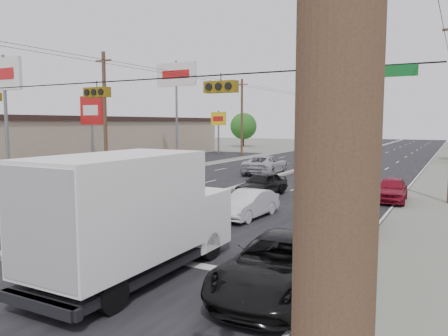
# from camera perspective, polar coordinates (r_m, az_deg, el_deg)

# --- Properties ---
(ground) EXTENTS (200.00, 200.00, 0.00)m
(ground) POSITION_cam_1_polar(r_m,az_deg,el_deg) (17.85, -19.19, -8.61)
(ground) COLOR #606356
(ground) RESTS_ON ground
(road_surface) EXTENTS (20.00, 160.00, 0.02)m
(road_surface) POSITION_cam_1_polar(r_m,az_deg,el_deg) (43.72, 11.26, 0.09)
(road_surface) COLOR black
(road_surface) RESTS_ON ground
(center_median) EXTENTS (0.50, 160.00, 0.20)m
(center_median) POSITION_cam_1_polar(r_m,az_deg,el_deg) (43.71, 11.26, 0.22)
(center_median) COLOR gray
(center_median) RESTS_ON ground
(strip_mall) EXTENTS (12.00, 42.00, 4.60)m
(strip_mall) POSITION_cam_1_polar(r_m,az_deg,el_deg) (53.40, -18.25, 3.43)
(strip_mall) COLOR tan
(strip_mall) RESTS_ON ground
(parking_lot) EXTENTS (10.00, 42.00, 0.02)m
(parking_lot) POSITION_cam_1_polar(r_m,az_deg,el_deg) (47.41, -10.68, 0.55)
(parking_lot) COLOR black
(parking_lot) RESTS_ON ground
(utility_pole_left_b) EXTENTS (1.60, 0.30, 10.00)m
(utility_pole_left_b) POSITION_cam_1_polar(r_m,az_deg,el_deg) (36.74, -15.28, 6.88)
(utility_pole_left_b) COLOR #422D1E
(utility_pole_left_b) RESTS_ON ground
(utility_pole_left_c) EXTENTS (1.60, 0.30, 10.00)m
(utility_pole_left_c) POSITION_cam_1_polar(r_m,az_deg,el_deg) (57.46, 2.34, 6.68)
(utility_pole_left_c) COLOR #422D1E
(utility_pole_left_c) RESTS_ON ground
(traffic_signals) EXTENTS (25.00, 0.30, 0.54)m
(traffic_signals) POSITION_cam_1_polar(r_m,az_deg,el_deg) (16.32, -16.51, 9.60)
(traffic_signals) COLOR black
(traffic_signals) RESTS_ON ground
(pole_sign_near) EXTENTS (3.50, 0.25, 9.00)m
(pole_sign_near) POSITION_cam_1_polar(r_m,az_deg,el_deg) (34.15, -26.76, 9.76)
(pole_sign_near) COLOR slate
(pole_sign_near) RESTS_ON ground
(pole_sign_mid) EXTENTS (2.60, 0.25, 7.00)m
(pole_sign_mid) POSITION_cam_1_polar(r_m,az_deg,el_deg) (42.03, -16.90, 6.70)
(pole_sign_mid) COLOR slate
(pole_sign_mid) RESTS_ON ground
(pole_sign_billboard) EXTENTS (5.00, 0.25, 11.00)m
(pole_sign_billboard) POSITION_cam_1_polar(r_m,az_deg,el_deg) (48.31, -6.25, 11.25)
(pole_sign_billboard) COLOR slate
(pole_sign_billboard) RESTS_ON ground
(pole_sign_far) EXTENTS (2.20, 0.25, 6.00)m
(pole_sign_far) POSITION_cam_1_polar(r_m,az_deg,el_deg) (59.09, -0.72, 5.99)
(pole_sign_far) COLOR slate
(pole_sign_far) RESTS_ON ground
(tree_left_far) EXTENTS (4.80, 4.80, 6.12)m
(tree_left_far) POSITION_cam_1_polar(r_m,az_deg,el_deg) (79.60, 2.56, 5.48)
(tree_left_far) COLOR #382619
(tree_left_far) RESTS_ON ground
(box_truck) EXTENTS (2.53, 7.01, 3.55)m
(box_truck) POSITION_cam_1_polar(r_m,az_deg,el_deg) (12.51, -11.80, -6.02)
(box_truck) COLOR black
(box_truck) RESTS_ON ground
(tan_sedan) EXTENTS (2.38, 5.33, 1.52)m
(tan_sedan) POSITION_cam_1_polar(r_m,az_deg,el_deg) (14.47, -16.00, -8.81)
(tan_sedan) COLOR #8C6D4B
(tan_sedan) RESTS_ON ground
(red_sedan) EXTENTS (1.70, 4.49, 1.46)m
(red_sedan) POSITION_cam_1_polar(r_m,az_deg,el_deg) (18.84, -5.73, -5.26)
(red_sedan) COLOR maroon
(red_sedan) RESTS_ON ground
(black_suv) EXTENTS (2.71, 5.43, 1.48)m
(black_suv) POSITION_cam_1_polar(r_m,az_deg,el_deg) (11.54, 7.35, -12.54)
(black_suv) COLOR black
(black_suv) RESTS_ON ground
(queue_car_a) EXTENTS (2.18, 4.29, 1.40)m
(queue_car_a) POSITION_cam_1_polar(r_m,az_deg,el_deg) (26.27, 4.97, -2.13)
(queue_car_a) COLOR black
(queue_car_a) RESTS_ON ground
(queue_car_b) EXTENTS (1.60, 3.93, 1.27)m
(queue_car_b) POSITION_cam_1_polar(r_m,az_deg,el_deg) (20.18, 3.20, -4.77)
(queue_car_b) COLOR silver
(queue_car_b) RESTS_ON ground
(queue_car_d) EXTENTS (2.78, 5.50, 1.53)m
(queue_car_d) POSITION_cam_1_polar(r_m,az_deg,el_deg) (19.25, 15.32, -5.10)
(queue_car_d) COLOR navy
(queue_car_d) RESTS_ON ground
(queue_car_e) EXTENTS (1.82, 4.04, 1.35)m
(queue_car_e) POSITION_cam_1_polar(r_m,az_deg,el_deg) (26.05, 21.02, -2.63)
(queue_car_e) COLOR maroon
(queue_car_e) RESTS_ON ground
(oncoming_near) EXTENTS (2.26, 4.72, 1.33)m
(oncoming_near) POSITION_cam_1_polar(r_m,az_deg,el_deg) (30.25, -12.08, -1.24)
(oncoming_near) COLOR black
(oncoming_near) RESTS_ON ground
(oncoming_far) EXTENTS (3.06, 5.95, 1.61)m
(oncoming_far) POSITION_cam_1_polar(r_m,az_deg,el_deg) (37.21, 5.44, 0.41)
(oncoming_far) COLOR #ABACB3
(oncoming_far) RESTS_ON ground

